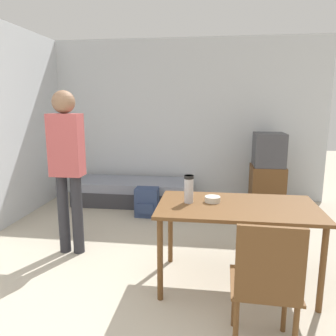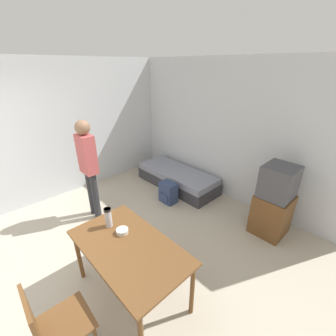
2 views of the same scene
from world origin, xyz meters
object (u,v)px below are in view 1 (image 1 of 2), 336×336
object	(u,v)px
wooden_chair	(266,282)
mate_bowl	(213,199)
thermos_flask	(189,188)
backpack	(147,202)
daybed	(134,192)
dining_table	(237,214)
person_standing	(67,160)
tv	(268,173)

from	to	relation	value
wooden_chair	mate_bowl	bearing A→B (deg)	109.83
thermos_flask	backpack	world-z (taller)	thermos_flask
daybed	dining_table	bearing A→B (deg)	-56.84
thermos_flask	person_standing	bearing A→B (deg)	162.98
person_standing	backpack	world-z (taller)	person_standing
dining_table	person_standing	xyz separation A→B (m)	(-1.77, 0.43, 0.37)
dining_table	daybed	bearing A→B (deg)	123.16
tv	dining_table	distance (m)	2.39
person_standing	thermos_flask	bearing A→B (deg)	-17.02
daybed	wooden_chair	size ratio (longest dim) A/B	2.01
wooden_chair	mate_bowl	size ratio (longest dim) A/B	6.73
daybed	person_standing	xyz separation A→B (m)	(-0.26, -1.89, 0.86)
dining_table	mate_bowl	size ratio (longest dim) A/B	9.99
daybed	tv	distance (m)	2.18
daybed	mate_bowl	bearing A→B (deg)	-60.13
thermos_flask	backpack	distance (m)	1.96
wooden_chair	person_standing	bearing A→B (deg)	145.19
daybed	thermos_flask	world-z (taller)	thermos_flask
daybed	wooden_chair	xyz separation A→B (m)	(1.64, -3.20, 0.35)
wooden_chair	backpack	size ratio (longest dim) A/B	2.22
person_standing	mate_bowl	size ratio (longest dim) A/B	12.60
tv	person_standing	bearing A→B (deg)	-142.02
thermos_flask	backpack	xyz separation A→B (m)	(-0.73, 1.68, -0.69)
dining_table	wooden_chair	distance (m)	0.91
person_standing	daybed	bearing A→B (deg)	82.27
tv	mate_bowl	bearing A→B (deg)	-110.89
thermos_flask	mate_bowl	distance (m)	0.25
dining_table	mate_bowl	distance (m)	0.26
mate_bowl	tv	bearing A→B (deg)	69.11
mate_bowl	dining_table	bearing A→B (deg)	-16.67
wooden_chair	thermos_flask	size ratio (longest dim) A/B	3.74
thermos_flask	daybed	bearing A→B (deg)	115.13
tv	dining_table	size ratio (longest dim) A/B	0.85
daybed	backpack	size ratio (longest dim) A/B	4.48
dining_table	person_standing	distance (m)	1.86
wooden_chair	backpack	bearing A→B (deg)	116.47
dining_table	backpack	distance (m)	2.11
person_standing	thermos_flask	distance (m)	1.40
daybed	dining_table	size ratio (longest dim) A/B	1.36
wooden_chair	thermos_flask	bearing A→B (deg)	121.64
daybed	mate_bowl	size ratio (longest dim) A/B	13.54
wooden_chair	person_standing	world-z (taller)	person_standing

